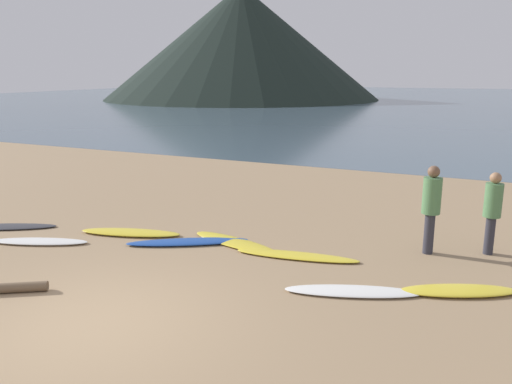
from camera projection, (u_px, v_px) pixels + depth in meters
name	position (u px, v px, depth m)	size (l,w,h in m)	color
ground_plane	(312.00, 191.00, 16.46)	(120.00, 120.00, 0.20)	#997C5B
ocean_water	(453.00, 101.00, 63.73)	(140.00, 100.00, 0.01)	#475B6B
headland_hill	(241.00, 43.00, 67.28)	(35.73, 35.73, 14.27)	black
surfboard_1	(39.00, 241.00, 11.18)	(2.12, 0.47, 0.08)	white
surfboard_2	(130.00, 232.00, 11.77)	(2.32, 0.55, 0.10)	yellow
surfboard_3	(188.00, 242.00, 11.13)	(2.62, 0.48, 0.09)	#1E479E
surfboard_4	(235.00, 242.00, 11.12)	(2.30, 0.56, 0.08)	yellow
surfboard_5	(297.00, 256.00, 10.33)	(2.49, 0.46, 0.07)	yellow
surfboard_6	(353.00, 291.00, 8.66)	(2.28, 0.51, 0.08)	white
surfboard_7	(459.00, 291.00, 8.66)	(1.97, 0.54, 0.10)	yellow
person_0	(431.00, 202.00, 10.33)	(0.37, 0.37, 1.81)	#2D2D38
person_1	(493.00, 207.00, 10.31)	(0.34, 0.34, 1.69)	#2D2D38
driftwood_log	(0.00, 288.00, 8.65)	(0.17, 0.17, 1.53)	brown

